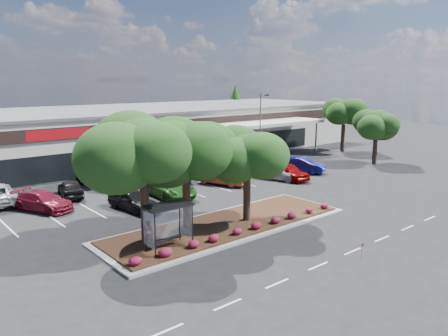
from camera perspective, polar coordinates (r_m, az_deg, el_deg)
ground at (r=28.62m, az=8.82°, el=-8.76°), size 160.00×160.00×0.00m
retail_store at (r=55.76m, az=-18.23°, el=4.00°), size 80.40×25.20×6.25m
landscape_island at (r=29.93m, az=0.45°, el=-7.46°), size 18.00×6.00×0.26m
lane_markings at (r=35.88m, az=-3.96°, el=-4.46°), size 33.12×20.06×0.01m
shrub_row at (r=28.32m, az=3.23°, el=-7.76°), size 17.00×0.80×0.50m
bus_shelter at (r=25.34m, az=-7.54°, el=-5.90°), size 2.75×1.55×2.59m
island_tree_west at (r=25.89m, az=-10.43°, el=-1.27°), size 7.20×7.20×7.89m
island_tree_mid at (r=28.35m, az=-4.96°, el=-0.61°), size 6.60×6.60×7.32m
island_tree_east at (r=29.76m, az=3.03°, el=-0.81°), size 5.80×5.80×6.50m
tree_east_near at (r=54.33m, az=19.21°, el=3.86°), size 5.60×5.60×6.51m
tree_east_far at (r=62.76m, az=15.34°, el=5.54°), size 6.40×6.40×7.62m
conifer_north_east at (r=82.29m, az=1.49°, el=7.72°), size 3.96×3.96×9.00m
person_waiting at (r=25.61m, az=-9.81°, el=-8.57°), size 0.71×0.54×1.73m
light_pole at (r=48.82m, az=4.80°, el=4.18°), size 1.43×0.68×8.40m
survey_stake at (r=25.64m, az=17.61°, el=-10.08°), size 0.07×0.14×1.00m
car_1 at (r=36.15m, az=-22.58°, el=-4.01°), size 3.99×5.44×1.47m
car_3 at (r=34.29m, az=-11.85°, el=-4.06°), size 2.48×4.88×1.59m
car_4 at (r=37.46m, az=-7.20°, el=-2.55°), size 3.05×6.06×1.65m
car_5 at (r=41.61m, az=-0.30°, el=-1.05°), size 3.57×5.26×1.64m
car_6 at (r=44.10m, az=8.27°, el=-0.43°), size 2.20×5.03×1.68m
car_7 at (r=43.98m, az=7.03°, el=-0.49°), size 3.20×5.01×1.59m
car_8 at (r=47.70m, az=10.17°, el=0.36°), size 3.49×5.13×1.60m
car_10 at (r=39.37m, az=-19.40°, el=-2.53°), size 2.74×4.72×1.51m
car_11 at (r=42.69m, az=-15.79°, el=-1.12°), size 3.17×6.31×1.71m
car_12 at (r=44.55m, az=-12.94°, el=-0.70°), size 2.88×4.27×1.35m
car_13 at (r=43.30m, az=-6.32°, el=-0.62°), size 4.46×6.15×1.65m
car_14 at (r=47.83m, az=-7.49°, el=0.48°), size 3.72×5.96×1.61m
car_15 at (r=50.20m, az=0.31°, el=1.05°), size 2.34×5.35×1.53m
car_16 at (r=51.66m, az=4.74°, el=1.25°), size 1.82×4.27×1.44m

